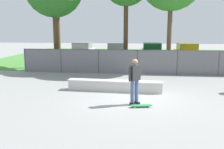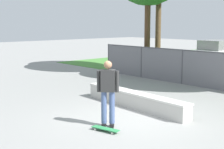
{
  "view_description": "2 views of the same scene",
  "coord_description": "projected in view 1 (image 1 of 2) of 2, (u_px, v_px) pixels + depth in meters",
  "views": [
    {
      "loc": [
        0.22,
        -10.39,
        2.98
      ],
      "look_at": [
        -1.1,
        1.16,
        0.84
      ],
      "focal_mm": 40.29,
      "sensor_mm": 36.0,
      "label": 1
    },
    {
      "loc": [
        6.74,
        -6.62,
        2.83
      ],
      "look_at": [
        -1.59,
        0.83,
        1.1
      ],
      "focal_mm": 54.04,
      "sensor_mm": 36.0,
      "label": 2
    }
  ],
  "objects": [
    {
      "name": "chainlink_fence",
      "position": [
        137.0,
        61.0,
        16.47
      ],
      "size": [
        15.55,
        0.07,
        1.61
      ],
      "color": "#4C4C51",
      "rests_on": "ground"
    },
    {
      "name": "ground_plane",
      "position": [
        135.0,
        99.0,
        10.71
      ],
      "size": [
        80.0,
        80.0,
        0.0
      ],
      "primitive_type": "plane",
      "color": "gray"
    },
    {
      "name": "concrete_ledge",
      "position": [
        115.0,
        86.0,
        12.05
      ],
      "size": [
        4.57,
        0.73,
        0.52
      ],
      "color": "#B7B5AD",
      "rests_on": "ground"
    },
    {
      "name": "skateboard",
      "position": [
        141.0,
        105.0,
        9.61
      ],
      "size": [
        0.82,
        0.37,
        0.09
      ],
      "color": "#2D8C4C",
      "rests_on": "ground"
    },
    {
      "name": "skateboarder",
      "position": [
        135.0,
        80.0,
        9.8
      ],
      "size": [
        0.46,
        0.45,
        1.82
      ],
      "color": "black",
      "rests_on": "ground"
    },
    {
      "name": "grass_strip",
      "position": [
        139.0,
        57.0,
        26.69
      ],
      "size": [
        27.48,
        20.0,
        0.02
      ],
      "primitive_type": "cube",
      "color": "#478438",
      "rests_on": "ground"
    },
    {
      "name": "car_silver",
      "position": [
        117.0,
        51.0,
        23.58
      ],
      "size": [
        2.06,
        4.22,
        1.66
      ],
      "color": "#B7BABF",
      "rests_on": "ground"
    },
    {
      "name": "car_white",
      "position": [
        82.0,
        51.0,
        24.36
      ],
      "size": [
        2.06,
        4.22,
        1.66
      ],
      "color": "silver",
      "rests_on": "ground"
    },
    {
      "name": "car_green",
      "position": [
        152.0,
        52.0,
        23.35
      ],
      "size": [
        2.06,
        4.22,
        1.66
      ],
      "color": "#1E6638",
      "rests_on": "ground"
    },
    {
      "name": "car_yellow",
      "position": [
        187.0,
        52.0,
        22.75
      ],
      "size": [
        2.06,
        4.22,
        1.66
      ],
      "color": "gold",
      "rests_on": "ground"
    }
  ]
}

